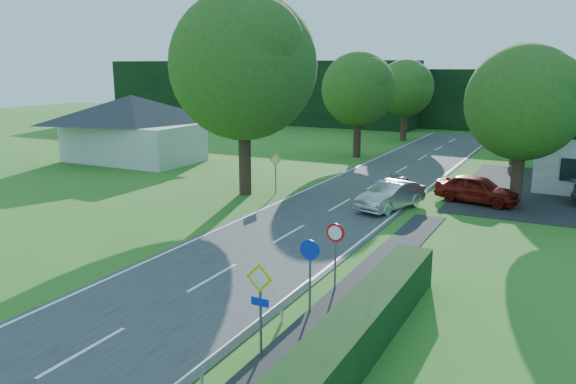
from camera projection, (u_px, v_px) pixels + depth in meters
The scene contains 21 objects.
road at pixel (308, 223), 27.06m from camera, with size 7.00×80.00×0.04m, color #323234.
line_edge_left at pixel (250, 215), 28.50m from camera, with size 0.12×80.00×0.01m, color white.
line_edge_right at pixel (373, 232), 25.60m from camera, with size 0.12×80.00×0.01m, color white.
line_centre at pixel (308, 223), 27.05m from camera, with size 0.12×80.00×0.01m, color white, non-canonical shape.
tree_main at pixel (244, 95), 31.92m from camera, with size 9.40×9.40×11.64m, color #235218, non-canonical shape.
tree_left_far at pixel (358, 105), 45.68m from camera, with size 7.00×7.00×8.58m, color #235218, non-canonical shape.
tree_right_far at pixel (519, 105), 41.99m from camera, with size 7.40×7.40×9.09m, color #235218, non-canonical shape.
tree_left_back at pixel (405, 100), 55.91m from camera, with size 6.60×6.60×8.07m, color #235218, non-canonical shape.
tree_right_back at pixel (515, 108), 49.54m from camera, with size 6.20×6.20×7.56m, color #235218, non-canonical shape.
tree_right_mid at pixel (522, 128), 29.24m from camera, with size 7.00×7.00×8.58m, color #235218, non-canonical shape.
treeline_left at pixel (253, 91), 75.09m from camera, with size 44.00×6.00×8.00m, color black.
treeline_right at pixel (549, 101), 62.57m from camera, with size 30.00×5.00×7.00m, color black.
bungalow_left at pixel (133, 127), 44.07m from camera, with size 11.00×6.50×5.20m.
streetlight at pixel (517, 121), 31.13m from camera, with size 2.03×0.18×8.00m.
sign_priority_right at pixel (260, 293), 14.32m from camera, with size 0.78×0.09×2.59m.
sign_roundabout at pixel (310, 262), 16.95m from camera, with size 0.64×0.08×2.37m.
sign_speed_limit at pixel (335, 241), 18.66m from camera, with size 0.64×0.11×2.37m.
sign_priority_left at pixel (275, 165), 33.01m from camera, with size 0.78×0.09×2.44m.
moving_car at pixel (391, 195), 29.52m from camera, with size 1.54×4.42×1.46m, color silver.
motorcycle at pixel (399, 182), 33.98m from camera, with size 0.69×1.99×1.05m, color black.
parked_car_red at pixel (477, 189), 30.86m from camera, with size 1.82×4.52×1.54m, color maroon.
Camera 1 is at (11.08, -3.60, 7.48)m, focal length 35.00 mm.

